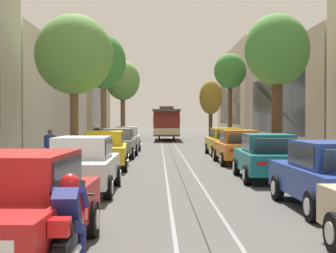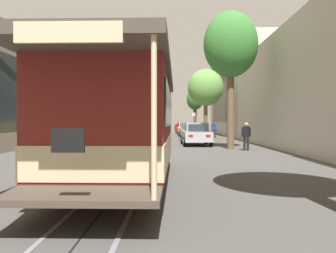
{
  "view_description": "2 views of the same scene",
  "coord_description": "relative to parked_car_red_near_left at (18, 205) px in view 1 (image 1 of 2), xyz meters",
  "views": [
    {
      "loc": [
        -0.82,
        -4.11,
        2.09
      ],
      "look_at": [
        -0.32,
        21.02,
        1.71
      ],
      "focal_mm": 52.18,
      "sensor_mm": 36.0,
      "label": 1
    },
    {
      "loc": [
        -1.28,
        53.32,
        1.64
      ],
      "look_at": [
        -0.79,
        4.09,
        0.97
      ],
      "focal_mm": 37.03,
      "sensor_mm": 36.0,
      "label": 2
    }
  ],
  "objects": [
    {
      "name": "ground_plane",
      "position": [
        2.93,
        23.33,
        -0.8
      ],
      "size": [
        166.06,
        166.06,
        0.0
      ],
      "primitive_type": "plane",
      "color": "#4C4947"
    },
    {
      "name": "trolley_track_rails",
      "position": [
        2.93,
        27.97,
        -0.79
      ],
      "size": [
        1.14,
        74.43,
        0.01
      ],
      "color": "gray",
      "rests_on": "ground"
    },
    {
      "name": "building_facade_left",
      "position": [
        -6.78,
        26.19,
        3.92
      ],
      "size": [
        4.63,
        66.13,
        10.71
      ],
      "color": "beige",
      "rests_on": "ground"
    },
    {
      "name": "building_facade_right",
      "position": [
        12.8,
        27.32,
        3.73
      ],
      "size": [
        5.26,
        66.13,
        10.18
      ],
      "color": "#BCAD93",
      "rests_on": "ground"
    },
    {
      "name": "parked_car_red_near_left",
      "position": [
        0.0,
        0.0,
        0.0
      ],
      "size": [
        2.13,
        4.42,
        1.58
      ],
      "color": "red",
      "rests_on": "ground"
    },
    {
      "name": "parked_car_white_second_left",
      "position": [
        -0.06,
        6.67,
        0.0
      ],
      "size": [
        2.01,
        4.36,
        1.58
      ],
      "color": "silver",
      "rests_on": "ground"
    },
    {
      "name": "parked_car_yellow_mid_left",
      "position": [
        -0.16,
        13.33,
        0.0
      ],
      "size": [
        2.13,
        4.42,
        1.58
      ],
      "color": "gold",
      "rests_on": "ground"
    },
    {
      "name": "parked_car_grey_fourth_left",
      "position": [
        -0.09,
        19.3,
        0.0
      ],
      "size": [
        2.1,
        4.4,
        1.58
      ],
      "color": "slate",
      "rests_on": "ground"
    },
    {
      "name": "parked_car_silver_fifth_left",
      "position": [
        -0.07,
        25.86,
        0.0
      ],
      "size": [
        2.09,
        4.4,
        1.58
      ],
      "color": "#B7B7BC",
      "rests_on": "ground"
    },
    {
      "name": "parked_car_blue_second_right",
      "position": [
        6.08,
        3.75,
        0.0
      ],
      "size": [
        2.06,
        4.39,
        1.58
      ],
      "color": "#233D93",
      "rests_on": "ground"
    },
    {
      "name": "parked_car_teal_mid_right",
      "position": [
        5.86,
        9.32,
        0.0
      ],
      "size": [
        2.1,
        4.4,
        1.58
      ],
      "color": "#196B70",
      "rests_on": "ground"
    },
    {
      "name": "parked_car_orange_fourth_right",
      "position": [
        5.84,
        15.35,
        0.0
      ],
      "size": [
        2.02,
        4.37,
        1.58
      ],
      "color": "orange",
      "rests_on": "ground"
    },
    {
      "name": "parked_car_yellow_fifth_right",
      "position": [
        5.96,
        20.62,
        0.0
      ],
      "size": [
        2.07,
        4.39,
        1.58
      ],
      "color": "gold",
      "rests_on": "ground"
    },
    {
      "name": "street_tree_kerb_left_second",
      "position": [
        -1.78,
        15.29,
        4.24
      ],
      "size": [
        3.6,
        3.0,
        6.93
      ],
      "color": "brown",
      "rests_on": "ground"
    },
    {
      "name": "street_tree_kerb_left_mid",
      "position": [
        -1.95,
        28.98,
        5.45
      ],
      "size": [
        3.3,
        2.75,
        8.36
      ],
      "color": "brown",
      "rests_on": "ground"
    },
    {
      "name": "street_tree_kerb_left_fourth",
      "position": [
        -1.64,
        44.37,
        5.28
      ],
      "size": [
        3.6,
        2.97,
        8.25
      ],
      "color": "brown",
      "rests_on": "ground"
    },
    {
      "name": "street_tree_kerb_right_second",
      "position": [
        7.68,
        15.41,
        4.41
      ],
      "size": [
        3.06,
        2.47,
        7.03
      ],
      "color": "#4C3826",
      "rests_on": "ground"
    },
    {
      "name": "street_tree_kerb_right_mid",
      "position": [
        7.51,
        29.21,
        4.81
      ],
      "size": [
        2.41,
        2.06,
        7.03
      ],
      "color": "#4C3826",
      "rests_on": "ground"
    },
    {
      "name": "street_tree_kerb_right_fourth",
      "position": [
        7.67,
        44.26,
        3.52
      ],
      "size": [
        2.39,
        1.93,
        6.21
      ],
      "color": "#4C3826",
      "rests_on": "ground"
    },
    {
      "name": "cable_car_trolley",
      "position": [
        2.93,
        40.75,
        0.86
      ],
      "size": [
        2.7,
        9.16,
        3.28
      ],
      "color": "maroon",
      "rests_on": "ground"
    },
    {
      "name": "motorcycle_with_rider",
      "position": [
        0.94,
        -0.97,
        -0.15
      ],
      "size": [
        0.56,
        1.99,
        1.37
      ],
      "color": "black",
      "rests_on": "ground"
    },
    {
      "name": "pedestrian_on_left_pavement",
      "position": [
        -2.74,
        14.57,
        0.12
      ],
      "size": [
        0.55,
        0.4,
        1.63
      ],
      "color": "#282D38",
      "rests_on": "ground"
    },
    {
      "name": "pedestrian_on_right_pavement",
      "position": [
        -2.63,
        30.26,
        0.11
      ],
      "size": [
        0.55,
        0.41,
        1.61
      ],
      "color": "black",
      "rests_on": "ground"
    },
    {
      "name": "fire_hydrant",
      "position": [
        -1.73,
        7.3,
        -0.38
      ],
      "size": [
        0.4,
        0.22,
        0.84
      ],
      "color": "#B2B2B7",
      "rests_on": "ground"
    }
  ]
}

